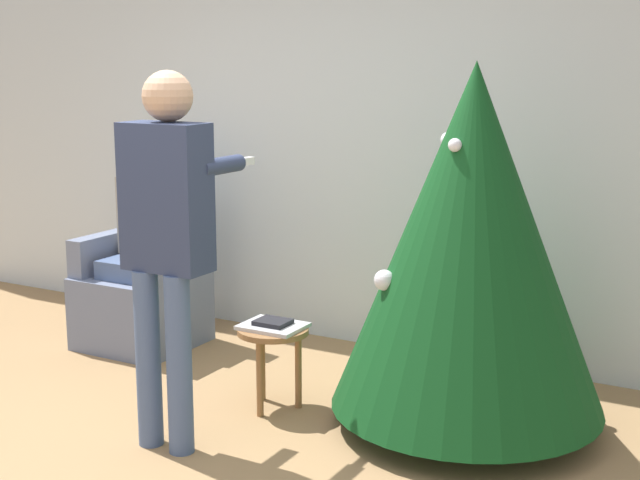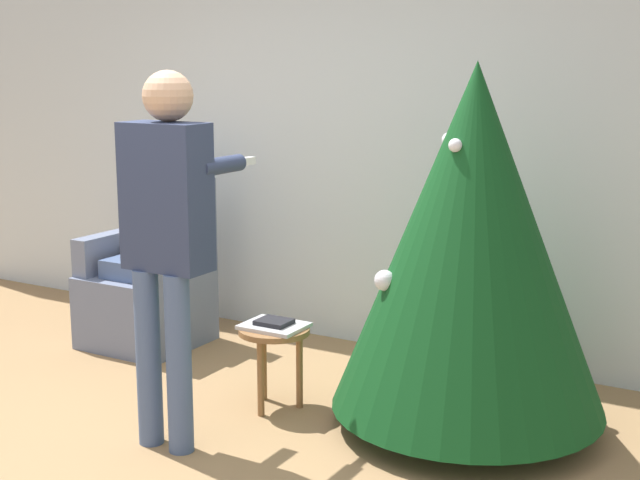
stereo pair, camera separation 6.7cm
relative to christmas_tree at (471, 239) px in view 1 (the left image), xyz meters
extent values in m
plane|color=#99754C|center=(-1.21, -1.26, -0.96)|extent=(14.00, 14.00, 0.00)
cube|color=silver|center=(-1.21, 0.97, 0.39)|extent=(8.00, 0.06, 2.70)
cylinder|color=brown|center=(0.00, 0.00, -0.91)|extent=(0.10, 0.10, 0.11)
cone|color=#0F4219|center=(0.00, 0.00, 0.00)|extent=(1.36, 1.36, 1.71)
sphere|color=#2856B2|center=(0.25, 0.37, -0.24)|extent=(0.10, 0.10, 0.10)
sphere|color=white|center=(-0.15, 0.06, 0.47)|extent=(0.08, 0.08, 0.08)
sphere|color=white|center=(-0.18, 0.12, 0.37)|extent=(0.11, 0.11, 0.11)
sphere|color=white|center=(-0.32, 0.19, -0.06)|extent=(0.08, 0.08, 0.08)
sphere|color=white|center=(-0.04, -0.16, 0.47)|extent=(0.06, 0.06, 0.06)
sphere|color=white|center=(-0.34, -0.27, -0.19)|extent=(0.10, 0.10, 0.10)
cube|color=slate|center=(-2.29, 0.22, -0.73)|extent=(0.68, 0.66, 0.47)
cube|color=slate|center=(-2.29, 0.48, -0.19)|extent=(0.68, 0.14, 0.61)
cube|color=slate|center=(-2.57, 0.22, -0.37)|extent=(0.12, 0.60, 0.24)
cube|color=slate|center=(-2.01, 0.22, -0.37)|extent=(0.12, 0.60, 0.24)
cylinder|color=#475B84|center=(-2.39, 0.02, -0.73)|extent=(0.11, 0.11, 0.47)
cylinder|color=#475B84|center=(-2.19, 0.02, -0.73)|extent=(0.11, 0.11, 0.47)
cube|color=#475B84|center=(-2.29, 0.17, -0.44)|extent=(0.32, 0.40, 0.12)
cube|color=gray|center=(-2.29, 0.32, -0.13)|extent=(0.36, 0.20, 0.50)
sphere|color=tan|center=(-2.29, 0.32, 0.22)|extent=(0.20, 0.20, 0.20)
cylinder|color=#475B84|center=(-1.25, -0.95, -0.53)|extent=(0.12, 0.12, 0.86)
cylinder|color=#475B84|center=(-1.06, -0.95, -0.53)|extent=(0.12, 0.12, 0.86)
cube|color=#2D3856|center=(-1.15, -0.89, 0.24)|extent=(0.41, 0.20, 0.68)
sphere|color=tan|center=(-1.15, -0.85, 0.70)|extent=(0.23, 0.23, 0.23)
cylinder|color=#2D3856|center=(-1.33, -0.70, 0.37)|extent=(0.08, 0.30, 0.08)
cylinder|color=#2D3856|center=(-0.98, -0.70, 0.37)|extent=(0.08, 0.30, 0.08)
cube|color=white|center=(-0.98, -0.51, 0.37)|extent=(0.04, 0.14, 0.04)
cylinder|color=olive|center=(-0.97, -0.27, -0.54)|extent=(0.38, 0.38, 0.03)
cylinder|color=olive|center=(-0.97, -0.41, -0.76)|extent=(0.04, 0.04, 0.41)
cylinder|color=olive|center=(-0.86, -0.21, -0.76)|extent=(0.04, 0.04, 0.41)
cylinder|color=olive|center=(-1.09, -0.21, -0.76)|extent=(0.04, 0.04, 0.41)
cube|color=silver|center=(-0.97, -0.27, -0.51)|extent=(0.32, 0.26, 0.02)
cube|color=black|center=(-0.97, -0.27, -0.49)|extent=(0.17, 0.15, 0.02)
camera|label=1|loc=(1.43, -4.06, 0.86)|focal=50.00mm
camera|label=2|loc=(1.49, -4.03, 0.86)|focal=50.00mm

